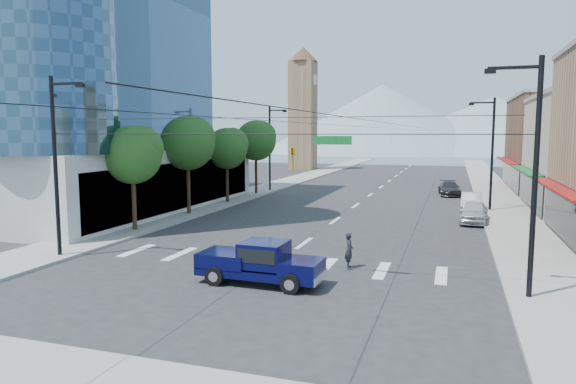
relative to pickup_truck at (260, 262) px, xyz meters
The scene contains 20 objects.
ground 2.32m from the pickup_truck, 101.21° to the left, with size 160.00×160.00×0.00m, color #28282B.
sidewalk_left 43.89m from the pickup_truck, 106.43° to the left, with size 4.00×120.00×0.15m, color gray.
sidewalk_right 43.66m from the pickup_truck, 74.61° to the left, with size 4.00×120.00×0.15m, color gray.
office_tower 33.89m from the pickup_truck, 149.15° to the left, with size 29.50×27.00×30.00m.
shop_far 46.60m from the pickup_truck, 65.04° to the left, with size 12.00×18.00×10.00m, color brown.
clock_tower 66.99m from the pickup_truck, 104.78° to the left, with size 4.80×4.80×20.40m.
mountain_left 153.20m from the pickup_truck, 95.79° to the left, with size 80.00×80.00×22.00m, color gray.
mountain_right 163.46m from the pickup_truck, 83.11° to the left, with size 90.00×90.00×18.00m, color gray.
tree_near 14.67m from the pickup_truck, 144.53° to the left, with size 3.65×3.64×6.71m.
tree_midnear 19.60m from the pickup_truck, 127.10° to the left, with size 4.09×4.09×7.52m.
tree_midfar 25.31m from the pickup_truck, 117.37° to the left, with size 3.65×3.64×6.71m.
tree_far 31.70m from the pickup_truck, 111.48° to the left, with size 4.09×4.09×7.52m.
signal_rig 3.87m from the pickup_truck, 101.50° to the left, with size 21.80×0.20×9.00m.
lamp_pole_nw 34.18m from the pickup_truck, 109.05° to the left, with size 2.00×0.25×9.00m.
lamp_pole_ne 26.48m from the pickup_truck, 66.94° to the left, with size 2.00×0.25×9.00m.
pickup_truck is the anchor object (origin of this frame).
pedestrian 4.76m from the pickup_truck, 50.30° to the left, with size 0.60×0.40×1.66m, color black.
parked_car_near 20.21m from the pickup_truck, 63.60° to the left, with size 1.80×4.46×1.52m, color silver.
parked_car_mid 25.48m from the pickup_truck, 69.35° to the left, with size 1.55×4.46×1.47m, color #B8B8B8.
parked_car_far 34.98m from the pickup_truck, 78.14° to the left, with size 1.95×4.79×1.39m, color #28282A.
Camera 1 is at (7.96, -21.52, 6.26)m, focal length 32.00 mm.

